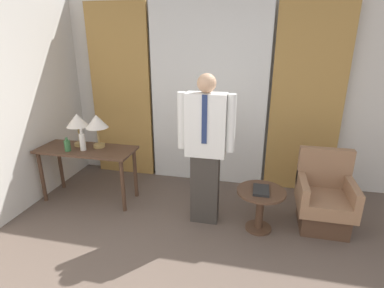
{
  "coord_description": "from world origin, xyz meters",
  "views": [
    {
      "loc": [
        0.72,
        -1.14,
        2.09
      ],
      "look_at": [
        0.05,
        1.81,
        1.02
      ],
      "focal_mm": 28.0,
      "sensor_mm": 36.0,
      "label": 1
    }
  ],
  "objects_px": {
    "table_lamp_right": "(97,123)",
    "book": "(261,190)",
    "armchair": "(324,200)",
    "bottle_by_lamp": "(82,142)",
    "side_table": "(260,203)",
    "table_lamp_left": "(77,122)",
    "bottle_near_edge": "(67,145)",
    "person": "(206,146)",
    "desk": "(87,156)"
  },
  "relations": [
    {
      "from": "book",
      "to": "person",
      "type": "bearing_deg",
      "value": 174.08
    },
    {
      "from": "bottle_near_edge",
      "to": "bottle_by_lamp",
      "type": "xyz_separation_m",
      "value": [
        0.18,
        0.07,
        0.04
      ]
    },
    {
      "from": "table_lamp_right",
      "to": "side_table",
      "type": "height_order",
      "value": "table_lamp_right"
    },
    {
      "from": "table_lamp_left",
      "to": "bottle_near_edge",
      "type": "xyz_separation_m",
      "value": [
        -0.04,
        -0.22,
        -0.26
      ]
    },
    {
      "from": "desk",
      "to": "book",
      "type": "relative_size",
      "value": 4.91
    },
    {
      "from": "table_lamp_right",
      "to": "bottle_by_lamp",
      "type": "xyz_separation_m",
      "value": [
        -0.14,
        -0.15,
        -0.21
      ]
    },
    {
      "from": "bottle_near_edge",
      "to": "book",
      "type": "distance_m",
      "value": 2.45
    },
    {
      "from": "desk",
      "to": "table_lamp_right",
      "type": "bearing_deg",
      "value": 33.9
    },
    {
      "from": "book",
      "to": "side_table",
      "type": "bearing_deg",
      "value": 78.18
    },
    {
      "from": "desk",
      "to": "bottle_by_lamp",
      "type": "xyz_separation_m",
      "value": [
        -0.0,
        -0.06,
        0.23
      ]
    },
    {
      "from": "side_table",
      "to": "book",
      "type": "height_order",
      "value": "book"
    },
    {
      "from": "table_lamp_left",
      "to": "book",
      "type": "height_order",
      "value": "table_lamp_left"
    },
    {
      "from": "table_lamp_right",
      "to": "bottle_by_lamp",
      "type": "distance_m",
      "value": 0.3
    },
    {
      "from": "armchair",
      "to": "book",
      "type": "bearing_deg",
      "value": -159.63
    },
    {
      "from": "book",
      "to": "table_lamp_left",
      "type": "bearing_deg",
      "value": 172.22
    },
    {
      "from": "armchair",
      "to": "side_table",
      "type": "bearing_deg",
      "value": -160.87
    },
    {
      "from": "person",
      "to": "table_lamp_left",
      "type": "bearing_deg",
      "value": 171.54
    },
    {
      "from": "bottle_near_edge",
      "to": "armchair",
      "type": "xyz_separation_m",
      "value": [
        3.15,
        0.16,
        -0.48
      ]
    },
    {
      "from": "table_lamp_left",
      "to": "armchair",
      "type": "relative_size",
      "value": 0.49
    },
    {
      "from": "bottle_near_edge",
      "to": "side_table",
      "type": "relative_size",
      "value": 0.33
    },
    {
      "from": "desk",
      "to": "armchair",
      "type": "distance_m",
      "value": 2.98
    },
    {
      "from": "table_lamp_right",
      "to": "person",
      "type": "bearing_deg",
      "value": -10.04
    },
    {
      "from": "desk",
      "to": "side_table",
      "type": "height_order",
      "value": "desk"
    },
    {
      "from": "bottle_by_lamp",
      "to": "person",
      "type": "distance_m",
      "value": 1.62
    },
    {
      "from": "bottle_near_edge",
      "to": "bottle_by_lamp",
      "type": "height_order",
      "value": "bottle_by_lamp"
    },
    {
      "from": "table_lamp_right",
      "to": "book",
      "type": "height_order",
      "value": "table_lamp_right"
    },
    {
      "from": "side_table",
      "to": "book",
      "type": "distance_m",
      "value": 0.17
    },
    {
      "from": "bottle_near_edge",
      "to": "bottle_by_lamp",
      "type": "bearing_deg",
      "value": 21.7
    },
    {
      "from": "table_lamp_left",
      "to": "bottle_near_edge",
      "type": "bearing_deg",
      "value": -99.46
    },
    {
      "from": "side_table",
      "to": "table_lamp_left",
      "type": "bearing_deg",
      "value": 172.67
    },
    {
      "from": "person",
      "to": "side_table",
      "type": "distance_m",
      "value": 0.89
    },
    {
      "from": "armchair",
      "to": "book",
      "type": "relative_size",
      "value": 3.41
    },
    {
      "from": "person",
      "to": "bottle_by_lamp",
      "type": "bearing_deg",
      "value": 176.11
    },
    {
      "from": "table_lamp_left",
      "to": "bottle_near_edge",
      "type": "distance_m",
      "value": 0.34
    },
    {
      "from": "desk",
      "to": "armchair",
      "type": "height_order",
      "value": "armchair"
    },
    {
      "from": "desk",
      "to": "bottle_by_lamp",
      "type": "distance_m",
      "value": 0.23
    },
    {
      "from": "table_lamp_right",
      "to": "person",
      "type": "distance_m",
      "value": 1.5
    },
    {
      "from": "bottle_near_edge",
      "to": "table_lamp_left",
      "type": "bearing_deg",
      "value": 80.54
    },
    {
      "from": "side_table",
      "to": "person",
      "type": "bearing_deg",
      "value": 175.79
    },
    {
      "from": "armchair",
      "to": "book",
      "type": "xyz_separation_m",
      "value": [
        -0.72,
        -0.27,
        0.19
      ]
    },
    {
      "from": "table_lamp_right",
      "to": "armchair",
      "type": "height_order",
      "value": "table_lamp_right"
    },
    {
      "from": "table_lamp_left",
      "to": "person",
      "type": "height_order",
      "value": "person"
    },
    {
      "from": "bottle_by_lamp",
      "to": "book",
      "type": "distance_m",
      "value": 2.28
    },
    {
      "from": "armchair",
      "to": "side_table",
      "type": "distance_m",
      "value": 0.76
    },
    {
      "from": "person",
      "to": "book",
      "type": "bearing_deg",
      "value": -5.92
    },
    {
      "from": "armchair",
      "to": "person",
      "type": "bearing_deg",
      "value": -171.58
    },
    {
      "from": "bottle_by_lamp",
      "to": "armchair",
      "type": "distance_m",
      "value": 3.02
    },
    {
      "from": "bottle_by_lamp",
      "to": "side_table",
      "type": "relative_size",
      "value": 0.52
    },
    {
      "from": "armchair",
      "to": "table_lamp_right",
      "type": "bearing_deg",
      "value": 178.79
    },
    {
      "from": "desk",
      "to": "bottle_by_lamp",
      "type": "height_order",
      "value": "bottle_by_lamp"
    }
  ]
}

